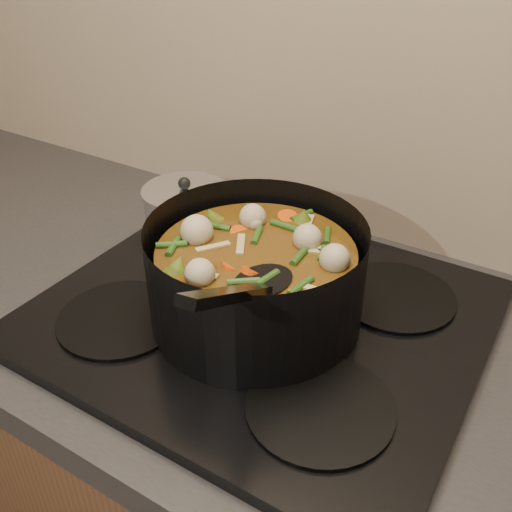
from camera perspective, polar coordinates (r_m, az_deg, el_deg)
The scene contains 4 objects.
counter at distance 1.20m, azimuth 0.43°, elevation -23.34°, with size 2.64×0.64×0.91m.
stovetop at distance 0.85m, azimuth 0.55°, elevation -5.72°, with size 0.62×0.54×0.03m.
stockpot at distance 0.79m, azimuth 0.01°, elevation -2.16°, with size 0.32×0.41×0.22m.
saucepan at distance 1.00m, azimuth -6.96°, elevation 4.13°, with size 0.15×0.15×0.12m.
Camera 1 is at (0.34, 1.36, 1.45)m, focal length 40.00 mm.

